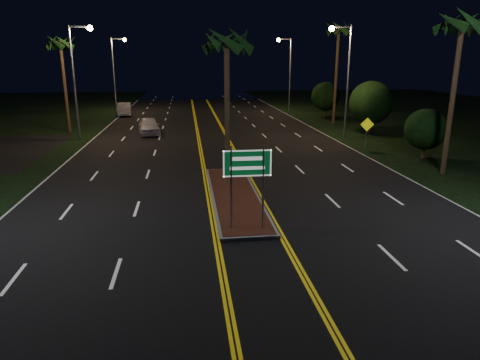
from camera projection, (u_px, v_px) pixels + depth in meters
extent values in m
plane|color=black|center=(259.00, 265.00, 13.77)|extent=(120.00, 120.00, 0.00)
cube|color=gray|center=(235.00, 196.00, 20.44)|extent=(2.25, 10.25, 0.15)
cube|color=#592819|center=(235.00, 195.00, 20.42)|extent=(2.00, 10.00, 0.02)
cylinder|color=gray|center=(231.00, 188.00, 15.90)|extent=(0.08, 0.08, 3.20)
cylinder|color=gray|center=(263.00, 187.00, 16.05)|extent=(0.08, 0.08, 3.20)
cube|color=#07471E|center=(247.00, 163.00, 15.72)|extent=(1.80, 0.04, 1.00)
cube|color=white|center=(247.00, 163.00, 15.69)|extent=(1.80, 0.01, 1.00)
cylinder|color=gray|center=(74.00, 84.00, 34.17)|extent=(0.18, 0.18, 9.00)
cube|color=gray|center=(79.00, 27.00, 33.09)|extent=(1.60, 0.12, 0.12)
sphere|color=#FFBB72|center=(90.00, 28.00, 33.21)|extent=(0.44, 0.44, 0.44)
cylinder|color=gray|center=(114.00, 76.00, 53.28)|extent=(0.18, 0.18, 9.00)
cube|color=gray|center=(118.00, 39.00, 52.19)|extent=(1.60, 0.12, 0.12)
sphere|color=#FFBB72|center=(125.00, 40.00, 52.32)|extent=(0.44, 0.44, 0.44)
cylinder|color=gray|center=(348.00, 84.00, 34.88)|extent=(0.18, 0.18, 9.00)
cube|color=gray|center=(342.00, 27.00, 33.61)|extent=(1.60, 0.12, 0.12)
sphere|color=#FFBB72|center=(332.00, 28.00, 33.54)|extent=(0.44, 0.44, 0.44)
cylinder|color=gray|center=(290.00, 75.00, 53.99)|extent=(0.18, 0.18, 9.00)
cube|color=gray|center=(285.00, 39.00, 52.71)|extent=(1.60, 0.12, 0.12)
sphere|color=#FFBB72|center=(278.00, 40.00, 52.65)|extent=(0.44, 0.44, 0.44)
cylinder|color=#382819|center=(227.00, 111.00, 22.79)|extent=(0.28, 0.28, 7.50)
cylinder|color=#382819|center=(65.00, 88.00, 37.91)|extent=(0.28, 0.28, 8.00)
cylinder|color=#382819|center=(452.00, 100.00, 23.67)|extent=(0.28, 0.28, 8.50)
cylinder|color=#382819|center=(336.00, 77.00, 42.67)|extent=(0.28, 0.28, 9.50)
cylinder|color=#382819|center=(423.00, 151.00, 28.63)|extent=(0.24, 0.24, 0.90)
sphere|color=black|center=(426.00, 129.00, 28.23)|extent=(2.70, 2.70, 2.70)
cylinder|color=#382819|center=(369.00, 127.00, 38.20)|extent=(0.24, 0.24, 1.26)
sphere|color=black|center=(371.00, 103.00, 37.63)|extent=(3.78, 3.78, 3.78)
cylinder|color=#382819|center=(325.00, 112.00, 49.66)|extent=(0.24, 0.24, 1.08)
sphere|color=black|center=(325.00, 96.00, 49.17)|extent=(3.24, 3.24, 3.24)
imported|color=silver|center=(149.00, 125.00, 37.74)|extent=(2.92, 5.44, 1.73)
imported|color=silver|center=(124.00, 108.00, 50.82)|extent=(2.74, 5.31, 1.70)
cylinder|color=gray|center=(366.00, 136.00, 31.15)|extent=(0.07, 0.07, 2.05)
cube|color=yellow|center=(367.00, 124.00, 30.90)|extent=(0.99, 0.13, 0.99)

